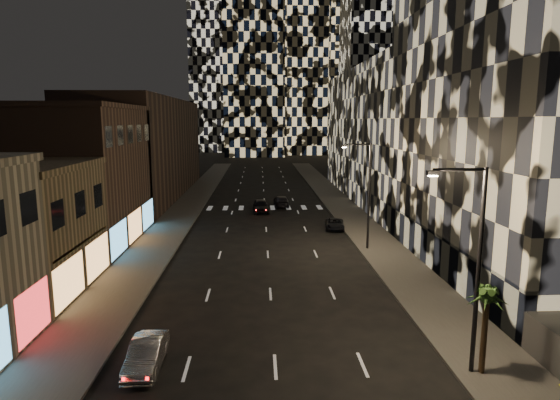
{
  "coord_description": "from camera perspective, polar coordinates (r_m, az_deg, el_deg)",
  "views": [
    {
      "loc": [
        -0.65,
        -8.61,
        11.05
      ],
      "look_at": [
        0.65,
        20.79,
        6.0
      ],
      "focal_mm": 30.0,
      "sensor_mm": 36.0,
      "label": 1
    }
  ],
  "objects": [
    {
      "name": "sidewalk_left",
      "position": [
        60.36,
        -11.4,
        -0.94
      ],
      "size": [
        4.0,
        120.0,
        0.15
      ],
      "primitive_type": "cube",
      "color": "#47443F",
      "rests_on": "ground"
    },
    {
      "name": "car_silver_parked",
      "position": [
        22.95,
        -15.97,
        -17.62
      ],
      "size": [
        1.4,
        3.93,
        1.29
      ],
      "primitive_type": "imported",
      "rotation": [
        0.0,
        0.0,
        0.01
      ],
      "color": "gray",
      "rests_on": "ground"
    },
    {
      "name": "car_dark_oncoming",
      "position": [
        60.38,
        0.18,
        -0.15
      ],
      "size": [
        1.94,
        4.72,
        1.36
      ],
      "primitive_type": "imported",
      "rotation": [
        0.0,
        0.0,
        3.13
      ],
      "color": "black",
      "rests_on": "ground"
    },
    {
      "name": "midrise_filler_right",
      "position": [
        68.82,
        15.07,
        7.7
      ],
      "size": [
        16.0,
        40.0,
        18.0
      ],
      "primitive_type": "cube",
      "color": "#232326",
      "rests_on": "ground"
    },
    {
      "name": "midrise_right",
      "position": [
        39.03,
        29.77,
        8.4
      ],
      "size": [
        16.0,
        25.0,
        22.0
      ],
      "primitive_type": "cube",
      "color": "#232326",
      "rests_on": "ground"
    },
    {
      "name": "streetlight_near",
      "position": [
        21.45,
        22.55,
        -6.43
      ],
      "size": [
        2.55,
        0.25,
        9.0
      ],
      "color": "black",
      "rests_on": "sidewalk_right"
    },
    {
      "name": "streetlight_far",
      "position": [
        40.06,
        10.49,
        1.39
      ],
      "size": [
        2.55,
        0.25,
        9.0
      ],
      "color": "black",
      "rests_on": "sidewalk_right"
    },
    {
      "name": "curb_left",
      "position": [
        60.07,
        -9.42,
        -0.93
      ],
      "size": [
        0.2,
        120.0,
        0.15
      ],
      "primitive_type": "cube",
      "color": "#4C4C47",
      "rests_on": "ground"
    },
    {
      "name": "car_dark_midlane",
      "position": [
        56.67,
        -2.34,
        -0.72
      ],
      "size": [
        2.02,
        4.61,
        1.54
      ],
      "primitive_type": "imported",
      "rotation": [
        0.0,
        0.0,
        0.04
      ],
      "color": "black",
      "rests_on": "ground"
    },
    {
      "name": "palm_tree",
      "position": [
        22.22,
        23.89,
        -11.28
      ],
      "size": [
        2.0,
        1.99,
        3.93
      ],
      "color": "#47331E",
      "rests_on": "sidewalk_right"
    },
    {
      "name": "retail_filler_left",
      "position": [
        70.65,
        -16.0,
        6.07
      ],
      "size": [
        10.0,
        40.0,
        14.0
      ],
      "primitive_type": "cube",
      "color": "#50392D",
      "rests_on": "ground"
    },
    {
      "name": "sidewalk_right",
      "position": [
        60.58,
        7.64,
        -0.79
      ],
      "size": [
        4.0,
        120.0,
        0.15
      ],
      "primitive_type": "cube",
      "color": "#47443F",
      "rests_on": "ground"
    },
    {
      "name": "retail_tan",
      "position": [
        34.55,
        -30.76,
        -3.43
      ],
      "size": [
        10.0,
        10.0,
        8.0
      ],
      "primitive_type": "cube",
      "color": "#766747",
      "rests_on": "ground"
    },
    {
      "name": "curb_right",
      "position": [
        60.24,
        5.67,
        -0.81
      ],
      "size": [
        0.2,
        120.0,
        0.15
      ],
      "primitive_type": "cube",
      "color": "#4C4C47",
      "rests_on": "ground"
    },
    {
      "name": "retail_brown",
      "position": [
        45.46,
        -23.62,
        2.54
      ],
      "size": [
        10.0,
        15.0,
        12.0
      ],
      "primitive_type": "cube",
      "color": "#50392D",
      "rests_on": "ground"
    },
    {
      "name": "midrise_base",
      "position": [
        36.82,
        18.26,
        -5.8
      ],
      "size": [
        0.6,
        25.0,
        3.0
      ],
      "primitive_type": "cube",
      "color": "#383838",
      "rests_on": "ground"
    },
    {
      "name": "car_dark_rightlane",
      "position": [
        48.09,
        6.69,
        -2.94
      ],
      "size": [
        2.31,
        4.16,
        1.1
      ],
      "primitive_type": "imported",
      "rotation": [
        0.0,
        0.0,
        -0.13
      ],
      "color": "black",
      "rests_on": "ground"
    }
  ]
}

